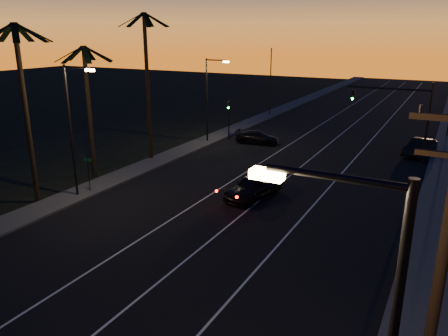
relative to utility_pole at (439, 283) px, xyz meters
The scene contains 19 objects.
road 23.72m from the utility_pole, 120.11° to the left, with size 20.00×170.00×0.01m, color black.
sidewalk_left 30.78m from the utility_pole, 138.74° to the left, with size 2.40×170.00×0.16m, color #3E3E3B.
sidewalk_right 20.68m from the utility_pole, 91.15° to the left, with size 2.40×170.00×0.16m, color #3E3E3B.
lane_stripe_left 25.32m from the utility_pole, 126.13° to the left, with size 0.12×160.00×0.01m, color silver.
lane_stripe_mid 23.48m from the utility_pole, 119.03° to the left, with size 0.12×160.00×0.01m, color silver.
lane_stripe_right 22.04m from the utility_pole, 110.81° to the left, with size 0.12×160.00×0.01m, color silver.
palm_near 25.55m from the utility_pole, 161.71° to the left, with size 4.25×4.16×11.53m.
palm_mid 28.49m from the utility_pole, 150.55° to the left, with size 4.25×4.16×10.03m.
palm_far 31.17m from the utility_pole, 139.96° to the left, with size 4.25×4.16×12.53m.
streetlight_left_near 24.44m from the utility_pole, 155.85° to the left, with size 2.55×0.26×9.00m.
streetlight_left_far 35.79m from the utility_pole, 128.52° to the left, with size 2.55×0.26×8.50m.
street_sign 25.22m from the utility_pole, 153.85° to the left, with size 0.70×0.06×2.60m.
utility_pole is the anchor object (origin of this frame).
signal_mast 30.33m from the utility_pole, 98.47° to the left, with size 7.10×0.41×7.00m.
signal_post 36.74m from the utility_pole, 125.13° to the left, with size 0.28×0.37×4.20m.
far_pole_left 50.36m from the utility_pole, 116.67° to the left, with size 0.14×0.14×9.00m, color black.
lead_car 19.97m from the utility_pole, 126.91° to the left, with size 3.01×5.77×1.68m.
right_car 33.06m from the utility_pole, 94.55° to the left, with size 2.82×4.91×1.53m.
cross_car 34.99m from the utility_pole, 120.73° to the left, with size 4.65×2.39×1.29m.
Camera 1 is at (11.36, -0.30, 10.94)m, focal length 35.00 mm.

